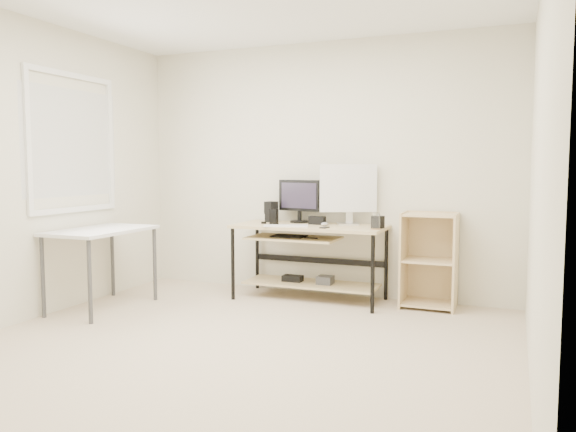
# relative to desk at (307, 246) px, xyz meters

# --- Properties ---
(room) EXTENTS (4.01, 4.01, 2.62)m
(room) POSITION_rel_desk_xyz_m (-0.11, -1.62, 0.78)
(room) COLOR beige
(room) RESTS_ON ground
(desk) EXTENTS (1.50, 0.65, 0.75)m
(desk) POSITION_rel_desk_xyz_m (0.00, 0.00, 0.00)
(desk) COLOR tan
(desk) RESTS_ON ground
(side_table) EXTENTS (0.60, 1.00, 0.75)m
(side_table) POSITION_rel_desk_xyz_m (-1.65, -1.06, 0.13)
(side_table) COLOR white
(side_table) RESTS_ON ground
(shelf_unit) EXTENTS (0.50, 0.40, 0.90)m
(shelf_unit) POSITION_rel_desk_xyz_m (1.18, 0.16, -0.09)
(shelf_unit) COLOR beige
(shelf_unit) RESTS_ON ground
(black_monitor) EXTENTS (0.48, 0.20, 0.44)m
(black_monitor) POSITION_rel_desk_xyz_m (-0.16, 0.20, 0.46)
(black_monitor) COLOR black
(black_monitor) RESTS_ON desk
(white_imac) EXTENTS (0.54, 0.29, 0.60)m
(white_imac) POSITION_rel_desk_xyz_m (0.37, 0.16, 0.56)
(white_imac) COLOR silver
(white_imac) RESTS_ON desk
(keyboard) EXTENTS (0.44, 0.26, 0.01)m
(keyboard) POSITION_rel_desk_xyz_m (-0.14, -0.22, 0.22)
(keyboard) COLOR white
(keyboard) RESTS_ON desk
(mouse) EXTENTS (0.08, 0.11, 0.04)m
(mouse) POSITION_rel_desk_xyz_m (0.18, -0.01, 0.23)
(mouse) COLOR #BBBBC0
(mouse) RESTS_ON desk
(center_speaker) EXTENTS (0.17, 0.09, 0.08)m
(center_speaker) POSITION_rel_desk_xyz_m (0.08, 0.08, 0.25)
(center_speaker) COLOR black
(center_speaker) RESTS_ON desk
(speaker_left) EXTENTS (0.14, 0.14, 0.21)m
(speaker_left) POSITION_rel_desk_xyz_m (-0.45, 0.14, 0.32)
(speaker_left) COLOR black
(speaker_left) RESTS_ON desk
(speaker_right) EXTENTS (0.11, 0.11, 0.12)m
(speaker_right) POSITION_rel_desk_xyz_m (0.72, -0.03, 0.27)
(speaker_right) COLOR black
(speaker_right) RESTS_ON desk
(audio_controller) EXTENTS (0.09, 0.06, 0.16)m
(audio_controller) POSITION_rel_desk_xyz_m (-0.32, -0.10, 0.29)
(audio_controller) COLOR black
(audio_controller) RESTS_ON desk
(volume_puck) EXTENTS (0.07, 0.07, 0.02)m
(volume_puck) POSITION_rel_desk_xyz_m (-0.46, -0.05, 0.22)
(volume_puck) COLOR black
(volume_puck) RESTS_ON desk
(smartphone) EXTENTS (0.07, 0.12, 0.01)m
(smartphone) POSITION_rel_desk_xyz_m (0.25, -0.20, 0.22)
(smartphone) COLOR black
(smartphone) RESTS_ON desk
(coaster) EXTENTS (0.11, 0.11, 0.01)m
(coaster) POSITION_rel_desk_xyz_m (0.72, -0.12, 0.21)
(coaster) COLOR #A07548
(coaster) RESTS_ON desk
(drinking_glass) EXTENTS (0.09, 0.09, 0.15)m
(drinking_glass) POSITION_rel_desk_xyz_m (0.72, -0.12, 0.29)
(drinking_glass) COLOR white
(drinking_glass) RESTS_ON coaster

